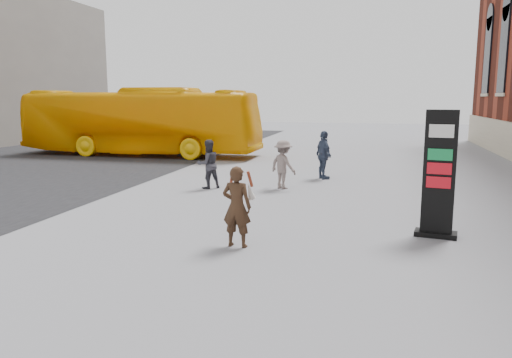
% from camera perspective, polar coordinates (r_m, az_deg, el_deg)
% --- Properties ---
extents(ground, '(100.00, 100.00, 0.00)m').
position_cam_1_polar(ground, '(10.37, -3.79, -7.68)').
color(ground, '#9E9EA3').
extents(info_pylon, '(0.95, 0.58, 2.77)m').
position_cam_1_polar(info_pylon, '(11.48, 20.21, 0.50)').
color(info_pylon, black).
rests_on(info_pylon, ground).
extents(woman, '(0.66, 0.61, 1.67)m').
position_cam_1_polar(woman, '(10.14, -2.19, -3.06)').
color(woman, black).
rests_on(woman, ground).
extents(bus, '(12.60, 3.17, 3.50)m').
position_cam_1_polar(bus, '(26.91, -13.08, 6.39)').
color(bus, '#F4AE04').
rests_on(bus, road).
extents(pedestrian_a, '(1.00, 0.99, 1.63)m').
position_cam_1_polar(pedestrian_a, '(16.73, -5.49, 1.70)').
color(pedestrian_a, '#34333B').
rests_on(pedestrian_a, ground).
extents(pedestrian_b, '(1.20, 1.09, 1.62)m').
position_cam_1_polar(pedestrian_b, '(16.60, 3.12, 1.65)').
color(pedestrian_b, slate).
rests_on(pedestrian_b, ground).
extents(pedestrian_c, '(0.93, 1.12, 1.80)m').
position_cam_1_polar(pedestrian_c, '(18.71, 7.74, 2.73)').
color(pedestrian_c, '#37435B').
rests_on(pedestrian_c, ground).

